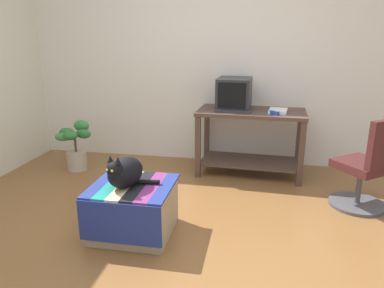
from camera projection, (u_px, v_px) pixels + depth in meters
ground_plane at (180, 239)px, 2.92m from camera, size 14.00×14.00×0.00m
back_wall at (214, 59)px, 4.48m from camera, size 8.00×0.10×2.60m
desk at (250, 131)px, 4.20m from camera, size 1.24×0.67×0.76m
tv_monitor at (234, 94)px, 4.17m from camera, size 0.40×0.46×0.36m
keyboard at (233, 111)px, 4.04m from camera, size 0.41×0.17×0.02m
book at (278, 111)px, 4.01m from camera, size 0.23×0.29×0.03m
ottoman_with_blanket at (133, 209)px, 2.96m from camera, size 0.65×0.63×0.43m
cat at (125, 172)px, 2.83m from camera, size 0.42×0.39×0.29m
potted_plant at (75, 146)px, 4.36m from camera, size 0.43×0.40×0.60m
office_chair at (367, 170)px, 3.35m from camera, size 0.59×0.59×0.89m
stapler at (274, 113)px, 3.90m from camera, size 0.11×0.09×0.04m
pen at (282, 111)px, 4.05m from camera, size 0.14×0.04×0.01m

